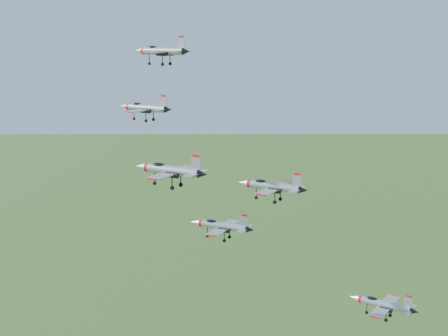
% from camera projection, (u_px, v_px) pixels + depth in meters
% --- Properties ---
extents(jet_lead, '(13.85, 11.59, 3.71)m').
position_uv_depth(jet_lead, '(161.00, 51.00, 124.11)').
color(jet_lead, '#9EA2AA').
extents(jet_left_high, '(12.02, 10.06, 3.22)m').
position_uv_depth(jet_left_high, '(145.00, 108.00, 113.94)').
color(jet_left_high, '#9EA2AA').
extents(jet_right_high, '(12.14, 10.10, 3.24)m').
position_uv_depth(jet_right_high, '(169.00, 170.00, 87.62)').
color(jet_right_high, '#9EA2AA').
extents(jet_left_low, '(13.27, 11.02, 3.54)m').
position_uv_depth(jet_left_low, '(271.00, 186.00, 108.03)').
color(jet_left_low, '#9EA2AA').
extents(jet_right_low, '(10.84, 8.92, 2.90)m').
position_uv_depth(jet_right_low, '(221.00, 226.00, 96.99)').
color(jet_right_low, '#9EA2AA').
extents(jet_trail, '(11.40, 9.55, 3.05)m').
position_uv_depth(jet_trail, '(382.00, 304.00, 99.38)').
color(jet_trail, '#9EA2AA').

